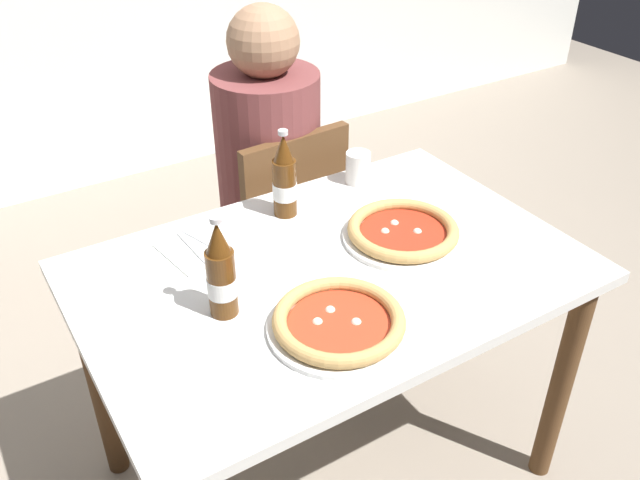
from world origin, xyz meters
TOP-DOWN VIEW (x-y plane):
  - ground_plane at (0.00, 0.00)m, footprint 8.00×8.00m
  - dining_table_main at (0.00, 0.00)m, footprint 1.20×0.80m
  - chair_behind_table at (0.18, 0.61)m, footprint 0.42×0.42m
  - diner_seated at (0.18, 0.66)m, footprint 0.34×0.34m
  - pizza_margherita_near at (-0.11, -0.20)m, footprint 0.31×0.31m
  - pizza_marinara_far at (0.22, 0.01)m, footprint 0.31×0.31m
  - beer_bottle_left at (0.03, 0.28)m, footprint 0.07×0.07m
  - beer_bottle_center at (-0.29, -0.02)m, footprint 0.07×0.07m
  - napkin_with_cutlery at (-0.24, 0.24)m, footprint 0.20×0.20m
  - paper_cup at (0.30, 0.32)m, footprint 0.07×0.07m

SIDE VIEW (x-z plane):
  - ground_plane at x=0.00m, z-range 0.00..0.00m
  - chair_behind_table at x=0.18m, z-range 0.06..0.91m
  - diner_seated at x=0.18m, z-range -0.02..1.19m
  - dining_table_main at x=0.00m, z-range 0.26..1.01m
  - napkin_with_cutlery at x=-0.24m, z-range 0.75..0.76m
  - pizza_marinara_far at x=0.22m, z-range 0.75..0.79m
  - pizza_margherita_near at x=-0.11m, z-range 0.75..0.79m
  - paper_cup at x=0.30m, z-range 0.75..0.84m
  - beer_bottle_left at x=0.03m, z-range 0.73..0.98m
  - beer_bottle_center at x=-0.29m, z-range 0.73..0.98m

